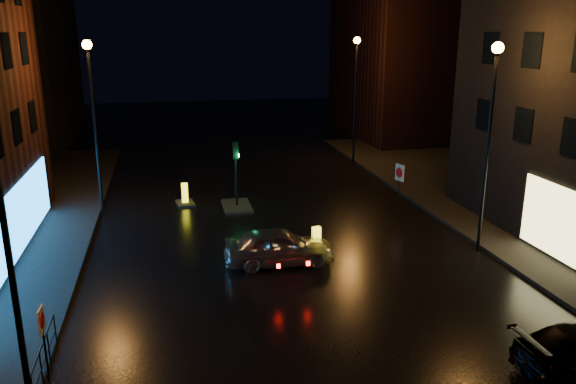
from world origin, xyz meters
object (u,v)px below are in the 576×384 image
at_px(bollard_near, 316,249).
at_px(road_sign_right, 399,177).
at_px(traffic_signal, 237,198).
at_px(silver_hatchback, 279,246).
at_px(road_sign_left, 42,327).
at_px(bollard_far, 185,200).

distance_m(bollard_near, road_sign_right, 7.10).
distance_m(traffic_signal, silver_hatchback, 7.63).
distance_m(traffic_signal, bollard_near, 7.43).
bearing_deg(silver_hatchback, road_sign_left, 131.95).
bearing_deg(bollard_far, bollard_near, -66.66).
bearing_deg(road_sign_left, traffic_signal, 65.84).
relative_size(traffic_signal, road_sign_left, 1.65).
height_order(silver_hatchback, road_sign_right, road_sign_right).
bearing_deg(bollard_far, road_sign_right, -27.97).
bearing_deg(traffic_signal, bollard_far, 157.10).
bearing_deg(bollard_far, traffic_signal, -30.63).
bearing_deg(silver_hatchback, road_sign_right, -53.23).
xyz_separation_m(traffic_signal, road_sign_left, (-6.70, -13.78, 1.06)).
distance_m(traffic_signal, road_sign_right, 8.27).
xyz_separation_m(traffic_signal, road_sign_right, (7.70, -2.70, 1.37)).
xyz_separation_m(road_sign_left, road_sign_right, (14.39, 11.09, 0.31)).
xyz_separation_m(bollard_near, road_sign_left, (-9.02, -6.73, 1.30)).
height_order(bollard_near, bollard_far, bollard_near).
bearing_deg(traffic_signal, silver_hatchback, -84.97).
bearing_deg(silver_hatchback, bollard_near, -69.87).
xyz_separation_m(traffic_signal, bollard_near, (2.32, -7.05, -0.24)).
distance_m(traffic_signal, road_sign_left, 15.36).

